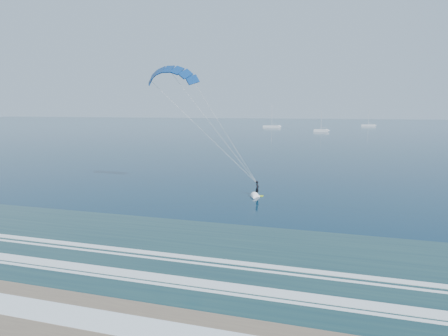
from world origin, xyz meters
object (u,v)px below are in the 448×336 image
sailboat_0 (272,126)px  kitesurfer_rig (212,125)px  sailboat_2 (368,125)px  sailboat_1 (321,130)px

sailboat_0 → kitesurfer_rig: bearing=-82.2°
kitesurfer_rig → sailboat_2: 229.32m
sailboat_0 → sailboat_2: (57.11, 33.94, -0.01)m
kitesurfer_rig → sailboat_1: 155.25m
sailboat_0 → sailboat_2: bearing=30.7°
sailboat_0 → sailboat_1: sailboat_0 is taller
sailboat_2 → kitesurfer_rig: bearing=-97.7°
sailboat_0 → sailboat_2: sailboat_0 is taller
kitesurfer_rig → sailboat_1: kitesurfer_rig is taller
sailboat_2 → sailboat_0: bearing=-149.3°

